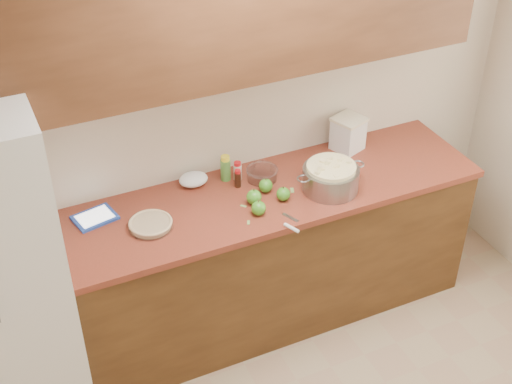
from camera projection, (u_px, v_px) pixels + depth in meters
name	position (u px, v px, depth m)	size (l,w,h in m)	color
room_shell	(420.00, 324.00, 2.64)	(3.60, 3.60, 3.60)	tan
counter_run	(255.00, 258.00, 4.22)	(2.64, 0.68, 0.92)	brown
upper_cabinets	(241.00, 7.00, 3.47)	(2.60, 0.34, 0.70)	brown
pie	(151.00, 224.00, 3.71)	(0.24, 0.24, 0.04)	silver
colander	(331.00, 178.00, 3.96)	(0.42, 0.32, 0.16)	gray
flour_canister	(348.00, 133.00, 4.29)	(0.22, 0.22, 0.21)	white
tablet	(95.00, 218.00, 3.77)	(0.25, 0.21, 0.02)	#2244A7
paring_knife	(291.00, 226.00, 3.71)	(0.10, 0.19, 0.02)	gray
lemon_bottle	(226.00, 168.00, 4.04)	(0.06, 0.06, 0.16)	#4C8C38
cinnamon_shaker	(238.00, 171.00, 4.05)	(0.05, 0.05, 0.11)	beige
vanilla_bottle	(238.00, 179.00, 3.99)	(0.04, 0.04, 0.11)	black
mixing_bowl	(262.00, 173.00, 4.06)	(0.19, 0.19, 0.07)	silver
paper_towel	(193.00, 179.00, 4.02)	(0.17, 0.14, 0.07)	white
apple_left	(254.00, 197.00, 3.86)	(0.08, 0.08, 0.10)	#418F22
apple_center	(266.00, 186.00, 3.96)	(0.08, 0.08, 0.09)	#418F22
apple_front	(259.00, 208.00, 3.79)	(0.08, 0.08, 0.09)	#418F22
apple_extra	(283.00, 194.00, 3.89)	(0.08, 0.08, 0.09)	#418F22
peel_a	(292.00, 190.00, 3.99)	(0.05, 0.02, 0.00)	#7DAA53
peel_b	(248.00, 223.00, 3.75)	(0.03, 0.01, 0.00)	#7DAA53
peel_c	(243.00, 206.00, 3.87)	(0.03, 0.01, 0.00)	#7DAA53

